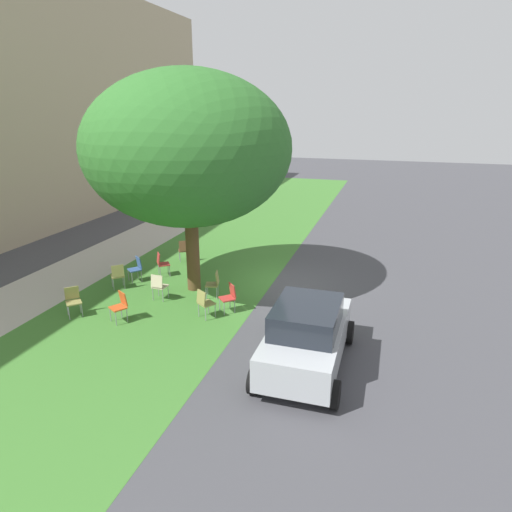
% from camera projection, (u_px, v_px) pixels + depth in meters
% --- Properties ---
extents(ground, '(80.00, 80.00, 0.00)m').
position_uv_depth(ground, '(278.00, 284.00, 15.74)').
color(ground, '#424247').
extents(grass_verge, '(48.00, 6.00, 0.01)m').
position_uv_depth(grass_verge, '(194.00, 275.00, 16.64)').
color(grass_verge, '#3D752D').
rests_on(grass_verge, ground).
extents(sidewalk_strip, '(48.00, 2.80, 0.01)m').
position_uv_depth(sidewalk_strip, '(92.00, 263.00, 17.87)').
color(sidewalk_strip, '#ADA89E').
rests_on(sidewalk_strip, ground).
extents(street_tree, '(6.43, 6.43, 7.03)m').
position_uv_depth(street_tree, '(188.00, 149.00, 13.89)').
color(street_tree, brown).
rests_on(street_tree, ground).
extents(chair_0, '(0.57, 0.57, 0.88)m').
position_uv_depth(chair_0, '(120.00, 304.00, 12.90)').
color(chair_0, '#C64C1E').
rests_on(chair_0, ground).
extents(chair_1, '(0.58, 0.58, 0.88)m').
position_uv_depth(chair_1, '(162.00, 262.00, 16.37)').
color(chair_1, '#B7332D').
rests_on(chair_1, ground).
extents(chair_2, '(0.59, 0.59, 0.88)m').
position_uv_depth(chair_2, '(73.00, 299.00, 13.25)').
color(chair_2, olive).
rests_on(chair_2, ground).
extents(chair_3, '(0.44, 0.44, 0.88)m').
position_uv_depth(chair_3, '(159.00, 285.00, 14.30)').
color(chair_3, beige).
rests_on(chair_3, ground).
extents(chair_4, '(0.59, 0.59, 0.88)m').
position_uv_depth(chair_4, '(118.00, 274.00, 15.19)').
color(chair_4, olive).
rests_on(chair_4, ground).
extents(chair_5, '(0.59, 0.59, 0.88)m').
position_uv_depth(chair_5, '(229.00, 296.00, 13.49)').
color(chair_5, '#B7332D').
rests_on(chair_5, ground).
extents(chair_6, '(0.51, 0.52, 0.88)m').
position_uv_depth(chair_6, '(214.00, 282.00, 14.51)').
color(chair_6, olive).
rests_on(chair_6, ground).
extents(chair_7, '(0.59, 0.58, 0.88)m').
position_uv_depth(chair_7, '(136.00, 267.00, 15.88)').
color(chair_7, '#335184').
rests_on(chair_7, ground).
extents(chair_8, '(0.58, 0.57, 0.88)m').
position_uv_depth(chair_8, '(204.00, 302.00, 13.09)').
color(chair_8, olive).
rests_on(chair_8, ground).
extents(chair_9, '(0.57, 0.57, 0.88)m').
position_uv_depth(chair_9, '(184.00, 249.00, 17.90)').
color(chair_9, brown).
rests_on(chair_9, ground).
extents(parked_car, '(3.70, 1.92, 1.65)m').
position_uv_depth(parked_car, '(307.00, 335.00, 10.53)').
color(parked_car, '#ADB2B7').
rests_on(parked_car, ground).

